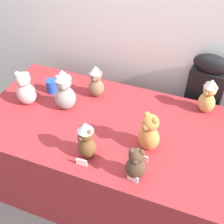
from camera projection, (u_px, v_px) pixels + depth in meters
name	position (u px, v px, depth m)	size (l,w,h in m)	color
ground_plane	(101.00, 209.00, 2.34)	(10.00, 10.00, 0.00)	#3D3838
wall_back	(147.00, 8.00, 2.16)	(7.00, 0.08, 2.60)	white
display_table	(112.00, 158.00, 2.27)	(1.91, 0.97, 0.74)	maroon
instrument_case	(199.00, 110.00, 2.43)	(0.29, 0.16, 1.08)	black
teddy_bear_blush	(25.00, 89.00, 2.11)	(0.18, 0.16, 0.28)	beige
teddy_bear_cocoa	(136.00, 164.00, 1.62)	(0.14, 0.12, 0.24)	#4C3323
teddy_bear_chestnut	(86.00, 140.00, 1.72)	(0.16, 0.15, 0.28)	brown
teddy_bear_ash	(64.00, 90.00, 2.05)	(0.19, 0.18, 0.34)	gray
teddy_bear_mocha	(96.00, 82.00, 2.18)	(0.13, 0.12, 0.27)	#7F6047
teddy_bear_honey	(208.00, 96.00, 2.04)	(0.17, 0.16, 0.28)	tan
teddy_bear_ginger	(149.00, 133.00, 1.78)	(0.18, 0.17, 0.28)	#D17F3D
party_cup_blue	(52.00, 86.00, 2.27)	(0.08, 0.08, 0.11)	blue
name_card_front_left	(143.00, 158.00, 1.77)	(0.07, 0.01, 0.05)	white
name_card_front_middle	(82.00, 162.00, 1.74)	(0.07, 0.01, 0.05)	white
name_card_front_right	(133.00, 178.00, 1.65)	(0.07, 0.01, 0.05)	white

